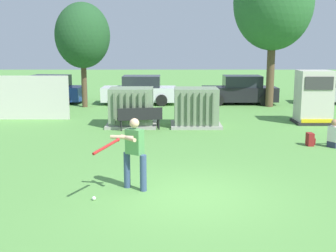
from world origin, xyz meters
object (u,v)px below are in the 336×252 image
Objects in this scene: generator_enclosure at (314,97)px; parked_car_left_of_center at (140,91)px; park_bench at (140,117)px; seated_spectator at (336,136)px; sports_ball at (94,198)px; transformer_mid_west at (196,108)px; parked_car_right_of_center at (240,91)px; parked_car_leftmost at (48,90)px; batter at (133,150)px; backpack at (310,139)px; transformer_west at (132,108)px.

parked_car_left_of_center is at bearing 142.20° from generator_enclosure.
park_bench is 1.91× the size of seated_spectator.
sports_ball is at bearing -144.69° from seated_spectator.
transformer_mid_west and parked_car_right_of_center have the same top height.
parked_car_leftmost is at bearing 178.17° from parked_car_right_of_center.
batter is 0.41× the size of parked_car_left_of_center.
sports_ball is 9.00m from seated_spectator.
backpack is (6.02, -2.75, -0.32)m from park_bench.
batter is 0.41× the size of parked_car_right_of_center.
transformer_mid_west is 0.50× the size of parked_car_right_of_center.
transformer_west reaches higher than backpack.
transformer_mid_west reaches higher than sports_ball.
batter reaches higher than parked_car_left_of_center.
generator_enclosure is (7.87, 0.72, 0.35)m from transformer_west.
park_bench is 4.19× the size of backpack.
transformer_west and parked_car_leftmost have the same top height.
seated_spectator is at bearing -81.87° from parked_car_right_of_center.
generator_enclosure reaches higher than transformer_west.
parked_car_left_of_center is (0.06, 15.88, 0.71)m from sports_ball.
generator_enclosure reaches higher than park_bench.
transformer_west is at bearing 152.16° from seated_spectator.
parked_car_leftmost is at bearing 137.97° from transformer_mid_west.
sports_ball is at bearing -140.54° from backpack.
batter is at bearing -87.02° from parked_car_left_of_center.
parked_car_leftmost and parked_car_right_of_center have the same top height.
parked_car_right_of_center is at bearing -1.83° from parked_car_leftmost.
transformer_mid_west is at bearing -171.81° from generator_enclosure.
parked_car_leftmost is at bearing 107.96° from sports_ball.
transformer_west is 1.14× the size of park_bench.
batter reaches higher than park_bench.
batter reaches higher than backpack.
seated_spectator reaches higher than sports_ball.
park_bench is 0.42× the size of parked_car_leftmost.
transformer_mid_west is at bearing -42.03° from parked_car_leftmost.
seated_spectator is at bearing 34.52° from batter.
transformer_west and parked_car_right_of_center have the same top height.
transformer_mid_west is 0.50× the size of parked_car_left_of_center.
seated_spectator is 12.94m from parked_car_left_of_center.
parked_car_left_of_center is at bearing 93.57° from park_bench.
backpack is (5.71, 4.66, -0.76)m from batter.
transformer_west is at bearing 150.69° from backpack.
transformer_mid_west is 1.21× the size of batter.
sports_ball is 17.16m from parked_car_leftmost.
generator_enclosure is 0.52× the size of parked_car_leftmost.
batter is (0.71, -8.27, 0.19)m from transformer_west.
batter reaches higher than parked_car_leftmost.
seated_spectator is at bearing -23.47° from park_bench.
generator_enclosure is at bearing 50.54° from sports_ball.
generator_enclosure is 14.84m from parked_car_leftmost.
batter is 16.01m from parked_car_right_of_center.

